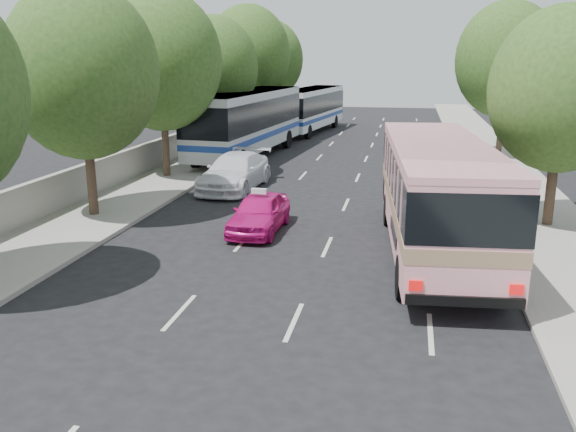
% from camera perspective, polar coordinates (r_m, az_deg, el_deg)
% --- Properties ---
extents(ground, '(120.00, 120.00, 0.00)m').
position_cam_1_polar(ground, '(16.82, -1.54, -6.79)').
color(ground, black).
rests_on(ground, ground).
extents(sidewalk_left, '(4.00, 90.00, 0.15)m').
position_cam_1_polar(sidewalk_left, '(37.72, -7.52, 5.40)').
color(sidewalk_left, '#9E998E').
rests_on(sidewalk_left, ground).
extents(sidewalk_right, '(4.00, 90.00, 0.12)m').
position_cam_1_polar(sidewalk_right, '(36.13, 19.06, 4.27)').
color(sidewalk_right, '#9E998E').
rests_on(sidewalk_right, ground).
extents(low_wall, '(0.30, 90.00, 1.50)m').
position_cam_1_polar(low_wall, '(38.21, -10.14, 6.67)').
color(low_wall, '#9E998E').
rests_on(low_wall, sidewalk_left).
extents(tree_left_b, '(5.70, 5.70, 8.88)m').
position_cam_1_polar(tree_left_b, '(24.30, -18.64, 13.21)').
color(tree_left_b, '#38281E').
rests_on(tree_left_b, ground).
extents(tree_left_c, '(6.00, 6.00, 9.35)m').
position_cam_1_polar(tree_left_c, '(31.59, -11.71, 14.44)').
color(tree_left_c, '#38281E').
rests_on(tree_left_c, ground).
extents(tree_left_d, '(5.52, 5.52, 8.60)m').
position_cam_1_polar(tree_left_d, '(39.07, -6.90, 13.94)').
color(tree_left_d, '#38281E').
rests_on(tree_left_d, ground).
extents(tree_left_e, '(6.30, 6.30, 9.82)m').
position_cam_1_polar(tree_left_e, '(46.72, -3.70, 15.14)').
color(tree_left_e, '#38281E').
rests_on(tree_left_e, ground).
extents(tree_left_f, '(5.88, 5.88, 9.16)m').
position_cam_1_polar(tree_left_f, '(54.54, -1.69, 14.67)').
color(tree_left_f, '#38281E').
rests_on(tree_left_f, ground).
extents(tree_right_near, '(5.10, 5.10, 7.95)m').
position_cam_1_polar(tree_right_near, '(23.81, 24.54, 11.15)').
color(tree_right_near, '#38281E').
rests_on(tree_right_near, ground).
extents(tree_right_far, '(6.00, 6.00, 9.35)m').
position_cam_1_polar(tree_right_far, '(39.58, 19.93, 13.91)').
color(tree_right_far, '#38281E').
rests_on(tree_right_far, ground).
extents(pink_bus, '(3.83, 11.48, 3.60)m').
position_cam_1_polar(pink_bus, '(19.59, 13.79, 2.75)').
color(pink_bus, '#FFA4AD').
rests_on(pink_bus, ground).
extents(pink_taxi, '(1.75, 4.15, 1.40)m').
position_cam_1_polar(pink_taxi, '(21.96, -2.71, 0.33)').
color(pink_taxi, '#CF127A').
rests_on(pink_taxi, ground).
extents(white_pickup, '(2.65, 5.85, 1.66)m').
position_cam_1_polar(white_pickup, '(29.00, -4.99, 4.14)').
color(white_pickup, white).
rests_on(white_pickup, ground).
extents(tour_coach_front, '(4.15, 13.68, 4.03)m').
position_cam_1_polar(tour_coach_front, '(38.00, -3.83, 9.14)').
color(tour_coach_front, silver).
rests_on(tour_coach_front, ground).
extents(tour_coach_rear, '(4.13, 12.02, 3.53)m').
position_cam_1_polar(tour_coach_rear, '(50.54, 2.10, 10.25)').
color(tour_coach_rear, white).
rests_on(tour_coach_rear, ground).
extents(taxi_roof_sign, '(0.55, 0.19, 0.18)m').
position_cam_1_polar(taxi_roof_sign, '(21.77, -2.73, 2.35)').
color(taxi_roof_sign, silver).
rests_on(taxi_roof_sign, pink_taxi).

